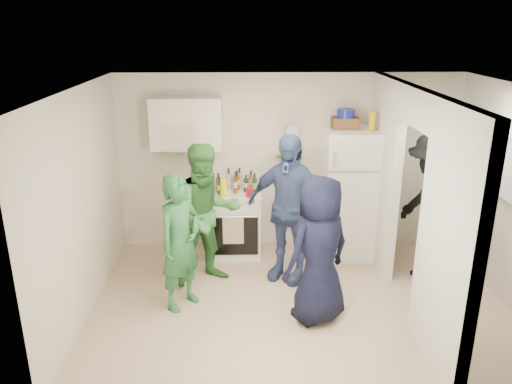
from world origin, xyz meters
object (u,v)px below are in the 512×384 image
Objects in this scene: yellow_cup_stack_top at (372,121)px; person_green_center at (207,215)px; person_denim at (288,209)px; stove at (234,223)px; wicker_basket at (345,123)px; person_navy at (319,250)px; blue_bowl at (346,113)px; fridge at (349,193)px; person_green_left at (180,243)px; person_nook at (431,210)px.

yellow_cup_stack_top reaches higher than person_green_center.
person_green_center is 1.00m from person_denim.
stove is 2.06m from wicker_basket.
person_navy is (-0.55, -1.71, -1.04)m from wicker_basket.
blue_bowl is 2.14m from person_navy.
wicker_basket reaches higher than stove.
person_green_left is (-2.17, -1.35, -0.10)m from fridge.
person_denim is 1.76m from person_nook.
person_nook is at bearing 176.98° from person_navy.
person_green_left is at bearing -43.77° from person_navy.
person_green_left is at bearing -138.59° from person_green_center.
person_green_center is (-1.81, -0.82, -1.11)m from blue_bowl.
person_nook is (3.02, 0.53, 0.17)m from person_green_left.
wicker_basket is at bearing 154.89° from yellow_cup_stack_top.
yellow_cup_stack_top is 2.46m from person_green_center.
person_denim is (-0.81, -0.76, -1.05)m from blue_bowl.
wicker_basket is 0.21× the size of person_navy.
person_green_left is at bearing -112.54° from stove.
fridge is 1.11m from blue_bowl.
person_denim is (-0.91, -0.71, 0.05)m from fridge.
stove is 1.97m from person_navy.
stove is at bearing -179.24° from wicker_basket.
person_navy is at bearing -107.96° from blue_bowl.
person_green_left is 1.55m from person_navy.
person_navy is (1.25, -0.88, -0.07)m from person_green_center.
person_nook reaches higher than fridge.
person_green_left is 0.64m from person_green_center.
person_nook is at bearing -19.14° from stove.
person_denim is at bearing -24.13° from person_green_left.
person_denim is at bearing -107.15° from person_navy.
fridge is 1.18m from person_nook.
person_green_left is at bearing -148.20° from fridge.
stove is 3.83× the size of blue_bowl.
person_navy is at bearing -59.02° from person_green_center.
person_green_left is at bearing -152.47° from yellow_cup_stack_top.
blue_bowl reaches higher than person_nook.
fridge is 1.05m from yellow_cup_stack_top.
stove is 2.15m from blue_bowl.
person_navy is at bearing -119.28° from yellow_cup_stack_top.
blue_bowl is 0.15× the size of person_green_left.
wicker_basket is 2.08m from person_navy.
person_green_center is at bearing 14.43° from person_green_left.
person_green_center is (-1.91, -0.77, -0.00)m from fridge.
blue_bowl is (0.00, 0.00, 0.13)m from wicker_basket.
fridge reaches higher than person_navy.
wicker_basket is 0.13m from blue_bowl.
person_denim is 0.99m from person_navy.
person_green_left is (-2.07, -1.40, -1.21)m from blue_bowl.
person_denim is at bearing -20.33° from person_green_center.
stove is at bearing 178.93° from fridge.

